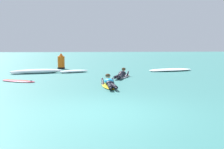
{
  "coord_description": "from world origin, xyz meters",
  "views": [
    {
      "loc": [
        -0.76,
        -6.92,
        1.68
      ],
      "look_at": [
        0.97,
        6.1,
        0.32
      ],
      "focal_mm": 44.63,
      "sensor_mm": 36.0,
      "label": 1
    }
  ],
  "objects_px": {
    "surfer_near": "(109,83)",
    "surfer_far": "(122,75)",
    "channel_marker_buoy": "(61,62)",
    "drifting_surfboard": "(19,81)"
  },
  "relations": [
    {
      "from": "surfer_near",
      "to": "channel_marker_buoy",
      "type": "bearing_deg",
      "value": 104.37
    },
    {
      "from": "channel_marker_buoy",
      "to": "drifting_surfboard",
      "type": "bearing_deg",
      "value": -102.96
    },
    {
      "from": "surfer_near",
      "to": "surfer_far",
      "type": "bearing_deg",
      "value": 71.74
    },
    {
      "from": "drifting_surfboard",
      "to": "channel_marker_buoy",
      "type": "height_order",
      "value": "channel_marker_buoy"
    },
    {
      "from": "surfer_near",
      "to": "drifting_surfboard",
      "type": "relative_size",
      "value": 1.33
    },
    {
      "from": "surfer_far",
      "to": "channel_marker_buoy",
      "type": "distance_m",
      "value": 7.02
    },
    {
      "from": "surfer_near",
      "to": "surfer_far",
      "type": "height_order",
      "value": "same"
    },
    {
      "from": "surfer_far",
      "to": "channel_marker_buoy",
      "type": "height_order",
      "value": "channel_marker_buoy"
    },
    {
      "from": "surfer_far",
      "to": "channel_marker_buoy",
      "type": "bearing_deg",
      "value": 119.65
    },
    {
      "from": "surfer_far",
      "to": "channel_marker_buoy",
      "type": "xyz_separation_m",
      "value": [
        -3.47,
        6.09,
        0.34
      ]
    }
  ]
}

